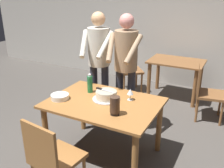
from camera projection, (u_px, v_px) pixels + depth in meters
ground_plane at (104, 154)px, 3.32m from camera, size 14.00×14.00×0.00m
back_wall at (172, 22)px, 5.23m from camera, size 10.00×0.12×2.70m
main_dining_table at (104, 110)px, 3.09m from camera, size 1.33×0.96×0.75m
cake_on_platter at (106, 95)px, 3.10m from camera, size 0.34×0.34×0.11m
cake_knife at (102, 89)px, 3.11m from camera, size 0.27×0.06×0.02m
plate_stack at (60, 97)px, 3.12m from camera, size 0.22×0.22×0.06m
wine_glass_near at (130, 92)px, 3.07m from camera, size 0.08×0.08×0.14m
water_bottle at (90, 84)px, 3.28m from camera, size 0.07×0.07×0.25m
hurricane_lamp at (115, 106)px, 2.71m from camera, size 0.11×0.11×0.21m
person_cutting_cake at (126, 61)px, 3.51m from camera, size 0.46×0.57×1.72m
person_standing_beside at (99, 57)px, 3.73m from camera, size 0.46×0.57×1.72m
chair_near_side at (52, 157)px, 2.48m from camera, size 0.49×0.49×0.90m
background_table at (176, 69)px, 4.80m from camera, size 1.00×0.70×0.74m
background_chair_0 at (206, 90)px, 4.04m from camera, size 0.51×0.51×0.90m
background_chair_2 at (127, 68)px, 5.13m from camera, size 0.62×0.62×0.90m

